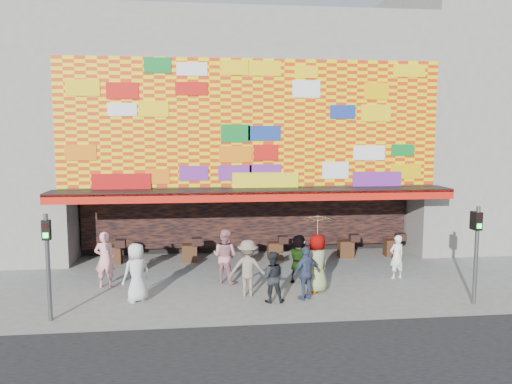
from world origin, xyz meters
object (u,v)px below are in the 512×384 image
(ped_e, at_px, (306,273))
(ped_i, at_px, (225,256))
(signal_right, at_px, (477,244))
(ped_b, at_px, (105,260))
(signal_left, at_px, (48,255))
(ped_c, at_px, (272,277))
(ped_g, at_px, (317,263))
(parasol, at_px, (318,228))
(ped_h, at_px, (397,257))
(ped_d, at_px, (248,268))
(ped_a, at_px, (137,272))
(ped_f, at_px, (299,259))

(ped_e, relative_size, ped_i, 0.89)
(signal_right, distance_m, ped_b, 11.86)
(signal_left, distance_m, ped_i, 5.91)
(ped_c, bearing_deg, ped_g, -148.82)
(parasol, bearing_deg, signal_right, -20.68)
(ped_g, bearing_deg, signal_left, -21.65)
(signal_right, xyz_separation_m, ped_b, (-11.45, 2.96, -0.91))
(signal_right, distance_m, ped_g, 4.86)
(ped_g, bearing_deg, signal_right, 125.66)
(signal_right, relative_size, ped_h, 1.91)
(ped_d, bearing_deg, ped_b, -7.86)
(ped_d, bearing_deg, ped_a, 11.52)
(signal_right, height_order, ped_i, signal_right)
(signal_right, distance_m, ped_h, 3.33)
(ped_b, xyz_separation_m, ped_i, (4.03, 0.08, -0.01))
(signal_right, bearing_deg, ped_g, 159.32)
(signal_right, height_order, ped_d, signal_right)
(signal_left, bearing_deg, ped_g, 12.01)
(ped_d, bearing_deg, ped_f, -139.36)
(ped_b, bearing_deg, ped_a, 133.67)
(ped_c, relative_size, ped_f, 0.93)
(ped_e, height_order, parasol, parasol)
(ped_b, xyz_separation_m, ped_f, (6.57, -0.22, -0.10))
(ped_g, bearing_deg, parasol, 180.00)
(ped_a, bearing_deg, signal_left, -4.20)
(ped_a, xyz_separation_m, ped_g, (5.75, 0.30, 0.04))
(ped_i, bearing_deg, ped_d, 146.56)
(ped_b, bearing_deg, signal_left, 77.61)
(ped_g, xyz_separation_m, ped_i, (-2.95, 1.35, -0.02))
(signal_right, relative_size, ped_a, 1.65)
(ped_f, bearing_deg, ped_h, -146.90)
(ped_e, height_order, ped_h, ped_e)
(ped_g, height_order, ped_h, ped_g)
(ped_d, xyz_separation_m, ped_f, (1.89, 1.17, -0.05))
(signal_left, relative_size, ped_f, 1.76)
(ped_a, height_order, ped_h, ped_a)
(ped_b, height_order, parasol, parasol)
(ped_d, relative_size, parasol, 1.00)
(ped_f, xyz_separation_m, ped_h, (3.58, 0.15, -0.07))
(ped_g, relative_size, ped_i, 1.02)
(ped_g, bearing_deg, ped_b, -43.96)
(ped_a, distance_m, parasol, 5.88)
(ped_d, height_order, ped_h, ped_d)
(ped_g, xyz_separation_m, parasol, (0.00, 0.00, 1.17))
(signal_left, relative_size, ped_c, 1.90)
(ped_f, relative_size, ped_i, 0.91)
(ped_d, relative_size, ped_g, 0.94)
(parasol, bearing_deg, ped_d, -176.74)
(ped_i, bearing_deg, parasol, -171.94)
(ped_a, xyz_separation_m, ped_b, (-1.23, 1.57, 0.04))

